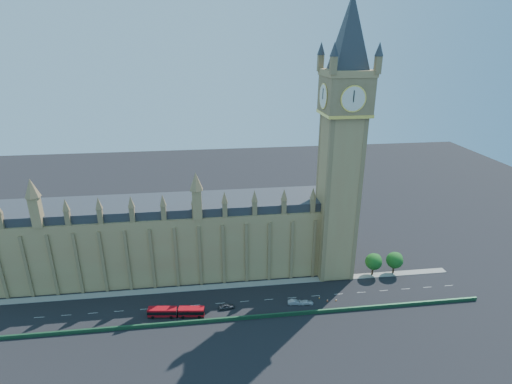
{
  "coord_description": "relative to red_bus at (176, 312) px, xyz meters",
  "views": [
    {
      "loc": [
        -6.13,
        -109.45,
        80.12
      ],
      "look_at": [
        9.1,
        10.0,
        34.5
      ],
      "focal_mm": 28.0,
      "sensor_mm": 36.0,
      "label": 1
    }
  ],
  "objects": [
    {
      "name": "bridge_parapet",
      "position": [
        17.77,
        -4.21,
        -0.96
      ],
      "size": [
        160.0,
        0.6,
        1.2
      ],
      "primitive_type": "cube",
      "color": "#1E4C2D",
      "rests_on": "ground"
    },
    {
      "name": "cone_b",
      "position": [
        48.89,
        1.49,
        -1.2
      ],
      "size": [
        0.49,
        0.49,
        0.72
      ],
      "rotation": [
        0.0,
        0.0,
        -0.09
      ],
      "color": "black",
      "rests_on": "ground"
    },
    {
      "name": "ground",
      "position": [
        17.77,
        4.79,
        -1.56
      ],
      "size": [
        400.0,
        400.0,
        0.0
      ],
      "primitive_type": "plane",
      "color": "black",
      "rests_on": "ground"
    },
    {
      "name": "car_white",
      "position": [
        41.61,
        0.82,
        -0.91
      ],
      "size": [
        4.55,
        2.09,
        1.29
      ],
      "primitive_type": "imported",
      "rotation": [
        0.0,
        0.0,
        1.51
      ],
      "color": "silver",
      "rests_on": "ground"
    },
    {
      "name": "car_silver",
      "position": [
        37.9,
        1.16,
        -0.78
      ],
      "size": [
        4.87,
        2.24,
        1.55
      ],
      "primitive_type": "imported",
      "rotation": [
        0.0,
        0.0,
        1.44
      ],
      "color": "#979B9E",
      "rests_on": "ground"
    },
    {
      "name": "tree_east_far",
      "position": [
        77.99,
        14.87,
        4.09
      ],
      "size": [
        6.0,
        6.0,
        8.5
      ],
      "color": "#382619",
      "rests_on": "ground"
    },
    {
      "name": "cone_a",
      "position": [
        46.67,
        3.29,
        -1.23
      ],
      "size": [
        0.51,
        0.51,
        0.67
      ],
      "rotation": [
        0.0,
        0.0,
        -0.26
      ],
      "color": "black",
      "rests_on": "ground"
    },
    {
      "name": "palace_westminster",
      "position": [
        -7.23,
        26.79,
        12.31
      ],
      "size": [
        120.0,
        20.0,
        28.0
      ],
      "color": "#A47D4F",
      "rests_on": "ground"
    },
    {
      "name": "cone_d",
      "position": [
        37.99,
        2.4,
        -1.16
      ],
      "size": [
        0.6,
        0.6,
        0.8
      ],
      "rotation": [
        0.0,
        0.0,
        -0.21
      ],
      "color": "black",
      "rests_on": "ground"
    },
    {
      "name": "red_bus",
      "position": [
        0.0,
        0.0,
        0.0
      ],
      "size": [
        17.56,
        4.57,
        2.95
      ],
      "rotation": [
        0.0,
        0.0,
        -0.12
      ],
      "color": "#AD0B14",
      "rests_on": "ground"
    },
    {
      "name": "kerb_north",
      "position": [
        17.77,
        14.29,
        -1.48
      ],
      "size": [
        160.0,
        3.0,
        0.16
      ],
      "primitive_type": "cube",
      "color": "gray",
      "rests_on": "ground"
    },
    {
      "name": "car_grey",
      "position": [
        15.77,
        1.82,
        -0.74
      ],
      "size": [
        5.01,
        2.48,
        1.64
      ],
      "primitive_type": "imported",
      "rotation": [
        0.0,
        0.0,
        1.68
      ],
      "color": "#383A3F",
      "rests_on": "ground"
    },
    {
      "name": "elizabeth_tower",
      "position": [
        55.77,
        18.78,
        53.0
      ],
      "size": [
        20.59,
        20.59,
        105.0
      ],
      "color": "#A47D4F",
      "rests_on": "ground"
    },
    {
      "name": "tree_east_near",
      "position": [
        69.99,
        14.87,
        4.09
      ],
      "size": [
        6.0,
        6.0,
        8.5
      ],
      "color": "#382619",
      "rests_on": "ground"
    },
    {
      "name": "cone_c",
      "position": [
        51.77,
        1.23,
        -1.21
      ],
      "size": [
        0.56,
        0.56,
        0.71
      ],
      "rotation": [
        0.0,
        0.0,
        0.31
      ],
      "color": "black",
      "rests_on": "ground"
    }
  ]
}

